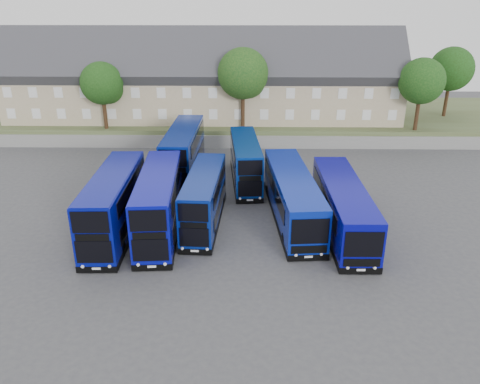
% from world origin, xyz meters
% --- Properties ---
extents(ground, '(120.00, 120.00, 0.00)m').
position_xyz_m(ground, '(0.00, 0.00, 0.00)').
color(ground, '#434347').
rests_on(ground, ground).
extents(retaining_wall, '(70.00, 0.40, 1.50)m').
position_xyz_m(retaining_wall, '(0.00, 24.00, 0.75)').
color(retaining_wall, slate).
rests_on(retaining_wall, ground).
extents(earth_bank, '(80.00, 20.00, 2.00)m').
position_xyz_m(earth_bank, '(0.00, 34.00, 1.00)').
color(earth_bank, '#4D5530').
rests_on(earth_bank, ground).
extents(terrace_row, '(48.00, 10.40, 11.20)m').
position_xyz_m(terrace_row, '(-3.00, 30.00, 6.60)').
color(terrace_row, tan).
rests_on(terrace_row, earth_bank).
extents(dd_front_left, '(2.97, 11.49, 4.53)m').
position_xyz_m(dd_front_left, '(-7.10, 2.66, 2.23)').
color(dd_front_left, '#070E8A').
rests_on(dd_front_left, ground).
extents(dd_front_mid, '(3.41, 11.52, 4.52)m').
position_xyz_m(dd_front_mid, '(-3.86, 2.93, 2.22)').
color(dd_front_mid, '#080CA2').
rests_on(dd_front_mid, ground).
extents(dd_front_right, '(2.83, 10.27, 4.04)m').
position_xyz_m(dd_front_right, '(-0.69, 4.37, 1.98)').
color(dd_front_right, navy).
rests_on(dd_front_right, ground).
extents(dd_rear_left, '(2.91, 11.81, 4.68)m').
position_xyz_m(dd_rear_left, '(-3.58, 14.77, 2.30)').
color(dd_rear_left, navy).
rests_on(dd_rear_left, ground).
extents(dd_rear_right, '(3.20, 10.44, 4.09)m').
position_xyz_m(dd_rear_right, '(2.40, 13.05, 2.00)').
color(dd_rear_right, navy).
rests_on(dd_rear_right, ground).
extents(coach_east_a, '(3.95, 13.59, 3.67)m').
position_xyz_m(coach_east_a, '(6.12, 5.34, 1.80)').
color(coach_east_a, '#0821A4').
rests_on(coach_east_a, ground).
extents(coach_east_b, '(2.88, 13.09, 3.57)m').
position_xyz_m(coach_east_b, '(9.73, 3.63, 1.75)').
color(coach_east_b, '#080896').
rests_on(coach_east_b, ground).
extents(tree_west, '(4.80, 4.80, 7.65)m').
position_xyz_m(tree_west, '(-13.85, 25.10, 7.05)').
color(tree_west, '#382314').
rests_on(tree_west, earth_bank).
extents(tree_mid, '(5.76, 5.76, 9.18)m').
position_xyz_m(tree_mid, '(2.15, 25.60, 8.07)').
color(tree_mid, '#382314').
rests_on(tree_mid, earth_bank).
extents(tree_east, '(5.12, 5.12, 8.16)m').
position_xyz_m(tree_east, '(22.15, 25.10, 7.39)').
color(tree_east, '#382314').
rests_on(tree_east, earth_bank).
extents(tree_far, '(5.44, 5.44, 8.67)m').
position_xyz_m(tree_far, '(28.15, 32.10, 7.73)').
color(tree_far, '#382314').
rests_on(tree_far, earth_bank).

